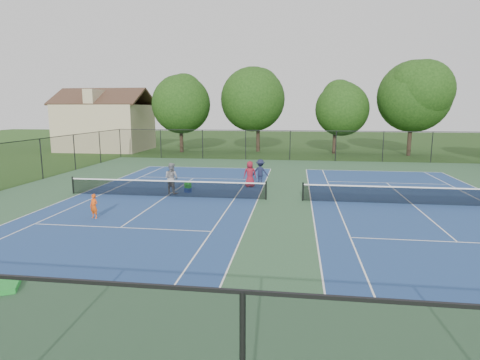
# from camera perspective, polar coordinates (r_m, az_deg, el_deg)

# --- Properties ---
(ground) EXTENTS (140.00, 140.00, 0.00)m
(ground) POSITION_cam_1_polar(r_m,az_deg,el_deg) (23.13, 6.30, -2.88)
(ground) COLOR #234716
(ground) RESTS_ON ground
(court_pad) EXTENTS (36.00, 36.00, 0.01)m
(court_pad) POSITION_cam_1_polar(r_m,az_deg,el_deg) (23.13, 6.30, -2.87)
(court_pad) COLOR #2F5433
(court_pad) RESTS_ON ground
(tennis_court_left) EXTENTS (12.00, 23.83, 1.07)m
(tennis_court_left) POSITION_cam_1_polar(r_m,az_deg,el_deg) (24.32, -10.43, -2.11)
(tennis_court_left) COLOR navy
(tennis_court_left) RESTS_ON ground
(tennis_court_right) EXTENTS (12.00, 23.83, 1.07)m
(tennis_court_right) POSITION_cam_1_polar(r_m,az_deg,el_deg) (23.97, 23.29, -2.96)
(tennis_court_right) COLOR navy
(tennis_court_right) RESTS_ON ground
(perimeter_fence) EXTENTS (36.08, 36.08, 3.02)m
(perimeter_fence) POSITION_cam_1_polar(r_m,az_deg,el_deg) (22.82, 6.37, 1.04)
(perimeter_fence) COLOR black
(perimeter_fence) RESTS_ON ground
(tree_back_a) EXTENTS (6.80, 6.80, 9.15)m
(tree_back_a) POSITION_cam_1_polar(r_m,az_deg,el_deg) (48.48, -8.47, 11.07)
(tree_back_a) COLOR #2D2116
(tree_back_a) RESTS_ON ground
(tree_back_b) EXTENTS (7.60, 7.60, 10.03)m
(tree_back_b) POSITION_cam_1_polar(r_m,az_deg,el_deg) (48.76, 2.62, 11.81)
(tree_back_b) COLOR #2D2116
(tree_back_b) RESTS_ON ground
(tree_back_c) EXTENTS (6.00, 6.00, 8.40)m
(tree_back_c) POSITION_cam_1_polar(r_m,az_deg,el_deg) (47.73, 13.49, 10.25)
(tree_back_c) COLOR #2D2116
(tree_back_c) RESTS_ON ground
(tree_back_d) EXTENTS (7.80, 7.80, 10.37)m
(tree_back_d) POSITION_cam_1_polar(r_m,az_deg,el_deg) (48.18, 23.37, 11.30)
(tree_back_d) COLOR #2D2116
(tree_back_d) RESTS_ON ground
(clapboard_house) EXTENTS (10.80, 8.10, 7.65)m
(clapboard_house) POSITION_cam_1_polar(r_m,az_deg,el_deg) (53.11, -18.57, 7.39)
(clapboard_house) COLOR tan
(clapboard_house) RESTS_ON ground
(child_player) EXTENTS (0.49, 0.39, 1.18)m
(child_player) POSITION_cam_1_polar(r_m,az_deg,el_deg) (20.39, -20.06, -3.53)
(child_player) COLOR #F05010
(child_player) RESTS_ON ground
(instructor) EXTENTS (1.14, 1.03, 1.91)m
(instructor) POSITION_cam_1_polar(r_m,az_deg,el_deg) (24.98, -9.71, 0.25)
(instructor) COLOR gray
(instructor) RESTS_ON ground
(bystander_b) EXTENTS (1.24, 0.87, 1.74)m
(bystander_b) POSITION_cam_1_polar(r_m,az_deg,el_deg) (27.68, 2.92, 1.16)
(bystander_b) COLOR #1A1E39
(bystander_b) RESTS_ON ground
(bystander_c) EXTENTS (0.95, 0.72, 1.75)m
(bystander_c) POSITION_cam_1_polar(r_m,az_deg,el_deg) (26.69, 1.42, 0.84)
(bystander_c) COLOR maroon
(bystander_c) RESTS_ON ground
(ball_crate) EXTENTS (0.44, 0.40, 0.29)m
(ball_crate) POSITION_cam_1_polar(r_m,az_deg,el_deg) (25.29, -7.42, -1.45)
(ball_crate) COLOR navy
(ball_crate) RESTS_ON ground
(ball_hopper) EXTENTS (0.43, 0.40, 0.37)m
(ball_hopper) POSITION_cam_1_polar(r_m,az_deg,el_deg) (25.23, -7.43, -0.72)
(ball_hopper) COLOR green
(ball_hopper) RESTS_ON ball_crate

